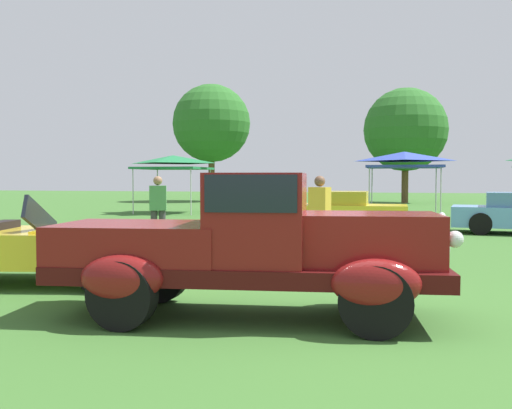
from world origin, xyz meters
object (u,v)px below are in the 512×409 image
(spectator_between_cars, at_px, (320,214))
(neighbor_convertible, at_px, (31,246))
(show_car_yellow, at_px, (344,211))
(spectator_by_row, at_px, (158,208))
(canopy_tent_center_field, at_px, (404,159))
(feature_pickup_truck, at_px, (251,244))
(canopy_tent_left_field, at_px, (173,161))

(spectator_between_cars, bearing_deg, neighbor_convertible, -137.84)
(show_car_yellow, relative_size, spectator_by_row, 2.27)
(spectator_between_cars, relative_size, canopy_tent_center_field, 0.57)
(feature_pickup_truck, xyz_separation_m, spectator_between_cars, (0.16, 5.08, 0.04))
(canopy_tent_left_field, bearing_deg, canopy_tent_center_field, -7.23)
(show_car_yellow, bearing_deg, canopy_tent_left_field, 140.69)
(canopy_tent_left_field, bearing_deg, show_car_yellow, -39.31)
(spectator_between_cars, height_order, canopy_tent_left_field, canopy_tent_left_field)
(neighbor_convertible, bearing_deg, show_car_yellow, 69.32)
(spectator_by_row, distance_m, canopy_tent_center_field, 12.68)
(show_car_yellow, height_order, spectator_by_row, spectator_by_row)
(canopy_tent_center_field, bearing_deg, spectator_between_cars, -98.30)
(show_car_yellow, xyz_separation_m, spectator_by_row, (-4.03, -5.40, 0.32))
(spectator_between_cars, bearing_deg, show_car_yellow, 90.76)
(spectator_by_row, height_order, canopy_tent_left_field, canopy_tent_left_field)
(neighbor_convertible, xyz_separation_m, canopy_tent_center_field, (5.89, 16.21, 1.84))
(feature_pickup_truck, bearing_deg, spectator_between_cars, 88.25)
(show_car_yellow, height_order, spectator_between_cars, spectator_between_cars)
(spectator_between_cars, height_order, spectator_by_row, same)
(feature_pickup_truck, height_order, spectator_between_cars, feature_pickup_truck)
(canopy_tent_left_field, bearing_deg, spectator_by_row, -69.86)
(canopy_tent_center_field, bearing_deg, show_car_yellow, -108.62)
(feature_pickup_truck, bearing_deg, neighbor_convertible, 160.28)
(feature_pickup_truck, distance_m, spectator_between_cars, 5.08)
(neighbor_convertible, height_order, canopy_tent_center_field, canopy_tent_center_field)
(neighbor_convertible, relative_size, spectator_by_row, 2.90)
(show_car_yellow, height_order, canopy_tent_left_field, canopy_tent_left_field)
(feature_pickup_truck, bearing_deg, spectator_by_row, 121.31)
(neighbor_convertible, distance_m, show_car_yellow, 11.24)
(spectator_between_cars, distance_m, spectator_by_row, 4.36)
(show_car_yellow, bearing_deg, spectator_between_cars, -89.24)
(show_car_yellow, relative_size, spectator_between_cars, 2.27)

